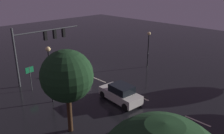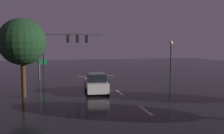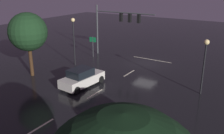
{
  "view_description": "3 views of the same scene",
  "coord_description": "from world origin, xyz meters",
  "px_view_note": "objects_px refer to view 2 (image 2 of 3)",
  "views": [
    {
      "loc": [
        16.37,
        22.67,
        10.58
      ],
      "look_at": [
        -0.4,
        5.71,
        1.92
      ],
      "focal_mm": 37.34,
      "sensor_mm": 36.0,
      "label": 1
    },
    {
      "loc": [
        5.83,
        29.96,
        4.2
      ],
      "look_at": [
        -0.24,
        6.3,
        1.96
      ],
      "focal_mm": 37.97,
      "sensor_mm": 36.0,
      "label": 2
    },
    {
      "loc": [
        -11.55,
        25.44,
        8.9
      ],
      "look_at": [
        -0.15,
        7.56,
        1.74
      ],
      "focal_mm": 39.75,
      "sensor_mm": 36.0,
      "label": 3
    }
  ],
  "objects_px": {
    "street_lamp_left_kerb": "(171,53)",
    "street_lamp_right_kerb": "(43,50)",
    "car_approaching": "(96,83)",
    "tree_right_far": "(22,42)",
    "route_sign": "(43,65)",
    "traffic_signal_assembly": "(63,43)"
  },
  "relations": [
    {
      "from": "route_sign",
      "to": "tree_right_far",
      "type": "relative_size",
      "value": 0.41
    },
    {
      "from": "street_lamp_right_kerb",
      "to": "route_sign",
      "type": "bearing_deg",
      "value": -86.66
    },
    {
      "from": "street_lamp_left_kerb",
      "to": "route_sign",
      "type": "height_order",
      "value": "street_lamp_left_kerb"
    },
    {
      "from": "car_approaching",
      "to": "tree_right_far",
      "type": "distance_m",
      "value": 7.11
    },
    {
      "from": "street_lamp_left_kerb",
      "to": "route_sign",
      "type": "distance_m",
      "value": 15.01
    },
    {
      "from": "traffic_signal_assembly",
      "to": "street_lamp_left_kerb",
      "type": "distance_m",
      "value": 13.33
    },
    {
      "from": "street_lamp_left_kerb",
      "to": "route_sign",
      "type": "xyz_separation_m",
      "value": [
        14.37,
        -4.08,
        -1.44
      ]
    },
    {
      "from": "traffic_signal_assembly",
      "to": "route_sign",
      "type": "height_order",
      "value": "traffic_signal_assembly"
    },
    {
      "from": "car_approaching",
      "to": "street_lamp_right_kerb",
      "type": "xyz_separation_m",
      "value": [
        4.61,
        -4.39,
        2.93
      ]
    },
    {
      "from": "car_approaching",
      "to": "street_lamp_left_kerb",
      "type": "height_order",
      "value": "street_lamp_left_kerb"
    },
    {
      "from": "street_lamp_left_kerb",
      "to": "tree_right_far",
      "type": "distance_m",
      "value": 16.32
    },
    {
      "from": "street_lamp_right_kerb",
      "to": "tree_right_far",
      "type": "xyz_separation_m",
      "value": [
        1.46,
        4.93,
        0.73
      ]
    },
    {
      "from": "route_sign",
      "to": "traffic_signal_assembly",
      "type": "bearing_deg",
      "value": -144.46
    },
    {
      "from": "street_lamp_right_kerb",
      "to": "traffic_signal_assembly",
      "type": "bearing_deg",
      "value": -111.91
    },
    {
      "from": "car_approaching",
      "to": "tree_right_far",
      "type": "height_order",
      "value": "tree_right_far"
    },
    {
      "from": "route_sign",
      "to": "tree_right_far",
      "type": "distance_m",
      "value": 9.16
    },
    {
      "from": "traffic_signal_assembly",
      "to": "street_lamp_right_kerb",
      "type": "distance_m",
      "value": 5.99
    },
    {
      "from": "car_approaching",
      "to": "tree_right_far",
      "type": "xyz_separation_m",
      "value": [
        6.07,
        0.54,
        3.66
      ]
    },
    {
      "from": "street_lamp_left_kerb",
      "to": "street_lamp_right_kerb",
      "type": "relative_size",
      "value": 0.88
    },
    {
      "from": "car_approaching",
      "to": "tree_right_far",
      "type": "bearing_deg",
      "value": 5.09
    },
    {
      "from": "car_approaching",
      "to": "street_lamp_right_kerb",
      "type": "distance_m",
      "value": 7.0
    },
    {
      "from": "traffic_signal_assembly",
      "to": "car_approaching",
      "type": "height_order",
      "value": "traffic_signal_assembly"
    }
  ]
}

